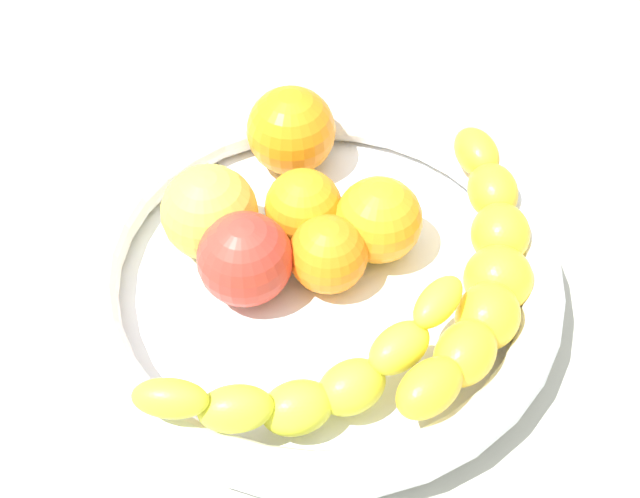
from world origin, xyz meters
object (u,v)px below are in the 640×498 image
(banana_draped_left, at_px, (320,380))
(apple_yellow, at_px, (210,212))
(orange_rear, at_px, (303,207))
(tomato_red, at_px, (245,259))
(banana_draped_right, at_px, (484,269))
(orange_mid_left, at_px, (379,220))
(fruit_bowl, at_px, (320,272))
(orange_front, at_px, (328,255))
(orange_mid_right, at_px, (291,131))

(banana_draped_left, xyz_separation_m, apple_yellow, (0.11, 0.10, 0.00))
(banana_draped_left, height_order, orange_rear, banana_draped_left)
(orange_rear, bearing_deg, tomato_red, 155.67)
(banana_draped_right, xyz_separation_m, orange_mid_left, (0.03, 0.07, 0.00))
(orange_mid_left, height_order, orange_rear, orange_mid_left)
(banana_draped_left, bearing_deg, orange_mid_left, -5.75)
(banana_draped_left, bearing_deg, apple_yellow, 42.23)
(fruit_bowl, distance_m, orange_rear, 0.05)
(tomato_red, bearing_deg, orange_front, -69.93)
(fruit_bowl, relative_size, tomato_red, 5.15)
(fruit_bowl, height_order, apple_yellow, apple_yellow)
(orange_mid_left, xyz_separation_m, apple_yellow, (-0.02, 0.11, 0.00))
(banana_draped_left, height_order, orange_mid_right, orange_mid_right)
(banana_draped_right, relative_size, orange_front, 4.75)
(banana_draped_left, height_order, orange_mid_left, orange_mid_left)
(orange_rear, xyz_separation_m, tomato_red, (-0.06, 0.03, 0.00))
(banana_draped_left, xyz_separation_m, orange_front, (0.09, 0.01, -0.01))
(fruit_bowl, distance_m, orange_front, 0.02)
(orange_front, bearing_deg, banana_draped_left, -171.18)
(banana_draped_right, bearing_deg, banana_draped_left, 139.89)
(orange_front, xyz_separation_m, orange_mid_left, (0.03, -0.03, 0.00))
(fruit_bowl, xyz_separation_m, tomato_red, (-0.02, 0.04, 0.02))
(orange_front, relative_size, apple_yellow, 0.80)
(apple_yellow, distance_m, tomato_red, 0.05)
(fruit_bowl, distance_m, tomato_red, 0.05)
(apple_yellow, relative_size, tomato_red, 1.06)
(banana_draped_right, bearing_deg, orange_mid_left, 69.32)
(apple_yellow, height_order, tomato_red, apple_yellow)
(orange_mid_right, distance_m, apple_yellow, 0.10)
(banana_draped_left, distance_m, apple_yellow, 0.15)
(fruit_bowl, height_order, orange_mid_right, orange_mid_right)
(fruit_bowl, relative_size, orange_rear, 5.94)
(fruit_bowl, height_order, orange_rear, orange_rear)
(orange_front, bearing_deg, apple_yellow, 80.33)
(banana_draped_right, relative_size, orange_mid_left, 4.20)
(orange_mid_right, relative_size, apple_yellow, 1.02)
(orange_mid_left, distance_m, orange_mid_right, 0.10)
(banana_draped_left, bearing_deg, banana_draped_right, -40.11)
(orange_front, distance_m, apple_yellow, 0.08)
(fruit_bowl, bearing_deg, tomato_red, 112.66)
(fruit_bowl, xyz_separation_m, orange_mid_left, (0.03, -0.03, 0.02))
(orange_mid_right, xyz_separation_m, apple_yellow, (-0.09, 0.03, -0.00))
(banana_draped_right, distance_m, apple_yellow, 0.18)
(orange_front, distance_m, orange_rear, 0.04)
(orange_rear, bearing_deg, apple_yellow, 111.57)
(fruit_bowl, height_order, orange_front, orange_front)
(orange_mid_left, relative_size, orange_mid_right, 0.89)
(orange_rear, bearing_deg, banana_draped_right, -103.95)
(orange_mid_right, height_order, apple_yellow, orange_mid_right)
(orange_rear, bearing_deg, orange_mid_right, 19.98)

